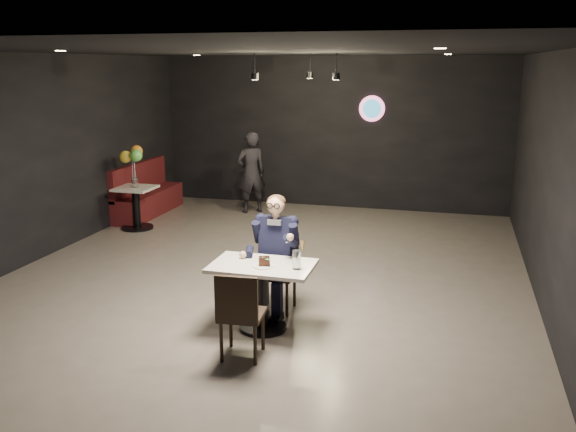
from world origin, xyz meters
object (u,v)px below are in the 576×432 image
(chair_near, at_px, (242,313))
(passerby, at_px, (251,173))
(main_table, at_px, (263,297))
(chair_far, at_px, (277,273))
(side_table, at_px, (136,207))
(seated_man, at_px, (277,252))
(sundae_glass, at_px, (296,260))
(balloon_vase, at_px, (135,182))
(booth_bench, at_px, (148,189))

(chair_near, relative_size, passerby, 0.58)
(main_table, xyz_separation_m, chair_far, (0.00, 0.55, 0.09))
(side_table, relative_size, passerby, 0.50)
(chair_far, height_order, passerby, passerby)
(seated_man, height_order, sundae_glass, seated_man)
(main_table, bearing_deg, balloon_vase, 135.03)
(sundae_glass, bearing_deg, side_table, 137.72)
(chair_near, bearing_deg, main_table, 85.17)
(side_table, height_order, balloon_vase, balloon_vase)
(sundae_glass, height_order, side_table, sundae_glass)
(chair_far, relative_size, booth_bench, 0.46)
(sundae_glass, distance_m, side_table, 5.20)
(main_table, height_order, side_table, side_table)
(sundae_glass, bearing_deg, chair_far, 123.29)
(side_table, height_order, passerby, passerby)
(chair_near, bearing_deg, balloon_vase, 125.17)
(chair_far, height_order, balloon_vase, chair_far)
(chair_near, relative_size, seated_man, 0.64)
(sundae_glass, bearing_deg, seated_man, 123.29)
(chair_near, height_order, booth_bench, booth_bench)
(seated_man, distance_m, balloon_vase, 4.49)
(main_table, height_order, booth_bench, booth_bench)
(seated_man, height_order, booth_bench, seated_man)
(seated_man, relative_size, balloon_vase, 8.78)
(main_table, relative_size, passerby, 0.69)
(side_table, distance_m, passerby, 2.35)
(seated_man, xyz_separation_m, sundae_glass, (0.39, -0.60, 0.13))
(chair_far, height_order, chair_near, same)
(main_table, distance_m, passerby, 5.49)
(balloon_vase, bearing_deg, passerby, 47.67)
(chair_far, xyz_separation_m, seated_man, (0.00, 0.00, 0.26))
(chair_near, bearing_deg, side_table, 125.17)
(chair_far, bearing_deg, main_table, -90.00)
(chair_far, relative_size, chair_near, 1.00)
(sundae_glass, bearing_deg, balloon_vase, 137.72)
(main_table, height_order, sundae_glass, sundae_glass)
(chair_far, bearing_deg, sundae_glass, -56.71)
(balloon_vase, relative_size, passerby, 0.10)
(seated_man, bearing_deg, passerby, 112.21)
(sundae_glass, relative_size, side_table, 0.25)
(chair_near, distance_m, side_table, 5.35)
(chair_far, xyz_separation_m, sundae_glass, (0.39, -0.60, 0.39))
(balloon_vase, bearing_deg, chair_near, -50.00)
(chair_far, distance_m, sundae_glass, 0.82)
(side_table, relative_size, balloon_vase, 4.86)
(chair_near, relative_size, sundae_glass, 4.57)
(chair_near, distance_m, passerby, 6.11)
(chair_near, xyz_separation_m, balloon_vase, (-3.44, 4.10, 0.37))
(side_table, distance_m, balloon_vase, 0.43)
(booth_bench, height_order, side_table, booth_bench)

